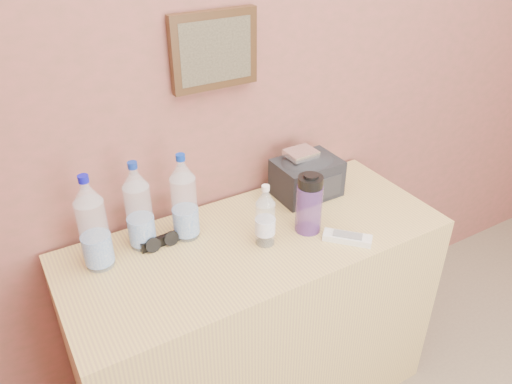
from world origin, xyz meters
TOP-DOWN VIEW (x-y plane):
  - picture_frame at (-0.21, 1.98)m, footprint 0.30×0.03m
  - dresser at (-0.21, 1.70)m, footprint 1.32×0.55m
  - pet_large_a at (-0.71, 1.83)m, footprint 0.09×0.09m
  - pet_large_b at (-0.56, 1.86)m, footprint 0.08×0.08m
  - pet_large_c at (-0.41, 1.84)m, footprint 0.08×0.08m
  - pet_small at (-0.20, 1.67)m, footprint 0.06×0.06m
  - nalgene_bottle at (-0.03, 1.66)m, footprint 0.09×0.09m
  - sunglasses at (-0.51, 1.83)m, footprint 0.14×0.06m
  - ac_remote at (0.05, 1.54)m, footprint 0.15×0.15m
  - toiletry_bag at (0.10, 1.85)m, footprint 0.24×0.17m
  - foil_packet at (0.08, 1.87)m, footprint 0.11×0.09m

SIDE VIEW (x-z plane):
  - dresser at x=-0.21m, z-range 0.00..0.83m
  - ac_remote at x=0.05m, z-range 0.83..0.85m
  - sunglasses at x=-0.51m, z-range 0.83..0.86m
  - toiletry_bag at x=0.10m, z-range 0.83..0.99m
  - pet_small at x=-0.20m, z-range 0.81..1.04m
  - nalgene_bottle at x=-0.03m, z-range 0.82..1.04m
  - pet_large_b at x=-0.56m, z-range 0.81..1.12m
  - pet_large_c at x=-0.41m, z-range 0.81..1.12m
  - pet_large_a at x=-0.71m, z-range 0.81..1.13m
  - foil_packet at x=0.08m, z-range 0.99..1.01m
  - picture_frame at x=-0.21m, z-range 1.27..1.52m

